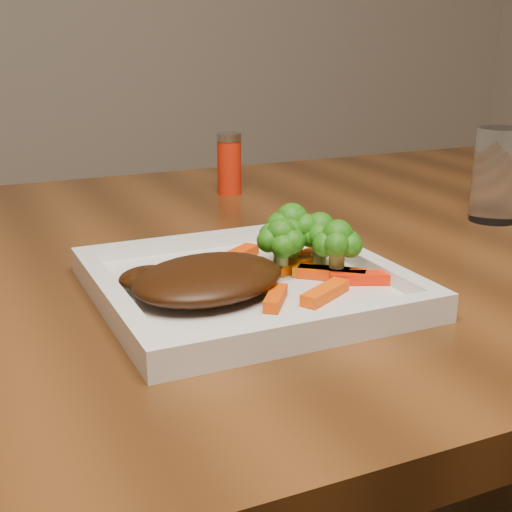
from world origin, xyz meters
name	(u,v)px	position (x,y,z in m)	size (l,w,h in m)	color
dining_table	(306,492)	(-0.05, 0.07, 0.38)	(1.60, 0.90, 0.75)	#5C3215
plate	(246,289)	(-0.22, -0.10, 0.76)	(0.27, 0.27, 0.01)	white
steak	(208,278)	(-0.26, -0.11, 0.78)	(0.14, 0.11, 0.03)	#371A08
broccoli_0	(292,232)	(-0.15, -0.07, 0.80)	(0.06, 0.06, 0.07)	#346F12
broccoli_1	(320,236)	(-0.13, -0.08, 0.79)	(0.05, 0.05, 0.06)	#387914
broccoli_2	(337,248)	(-0.13, -0.12, 0.79)	(0.05, 0.05, 0.06)	#197112
broccoli_3	(281,244)	(-0.18, -0.09, 0.79)	(0.05, 0.05, 0.06)	#377914
carrot_0	(325,293)	(-0.17, -0.16, 0.77)	(0.06, 0.02, 0.01)	#FA4F04
carrot_1	(362,278)	(-0.12, -0.14, 0.77)	(0.06, 0.02, 0.01)	#FF2204
carrot_2	(276,298)	(-0.21, -0.16, 0.77)	(0.05, 0.01, 0.01)	#E44103
carrot_3	(319,251)	(-0.11, -0.05, 0.77)	(0.05, 0.01, 0.01)	#DD4503
carrot_4	(237,255)	(-0.20, -0.03, 0.77)	(0.06, 0.02, 0.01)	#F63E04
carrot_5	(321,272)	(-0.14, -0.11, 0.77)	(0.05, 0.01, 0.01)	orange
carrot_6	(295,265)	(-0.16, -0.08, 0.77)	(0.05, 0.01, 0.01)	#E35303
spice_shaker	(229,164)	(-0.06, 0.31, 0.80)	(0.04, 0.04, 0.09)	red
drinking_glass	(497,175)	(0.19, 0.02, 0.81)	(0.06, 0.06, 0.12)	white
carrot_7	(332,273)	(-0.14, -0.12, 0.77)	(0.06, 0.02, 0.01)	#FF3E04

